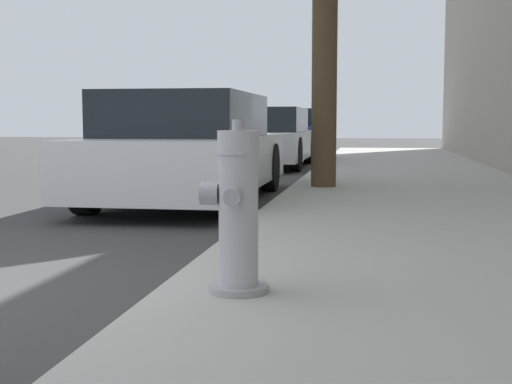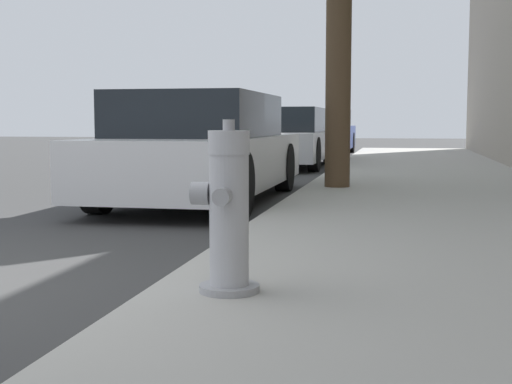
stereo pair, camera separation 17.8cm
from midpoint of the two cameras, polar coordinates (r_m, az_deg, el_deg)
sidewalk_slab at (r=3.60m, az=16.66°, el=-9.08°), size 3.23×40.00×0.13m
fire_hydrant at (r=3.48m, az=-2.96°, el=-1.74°), size 0.34×0.34×0.85m
parked_car_near at (r=8.68m, az=-5.88°, el=3.43°), size 1.73×4.58×1.30m
parked_car_mid at (r=15.37m, az=0.38°, el=4.34°), size 1.84×4.47×1.27m
parked_car_far at (r=21.42m, az=3.29°, el=4.78°), size 1.77×4.55×1.35m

